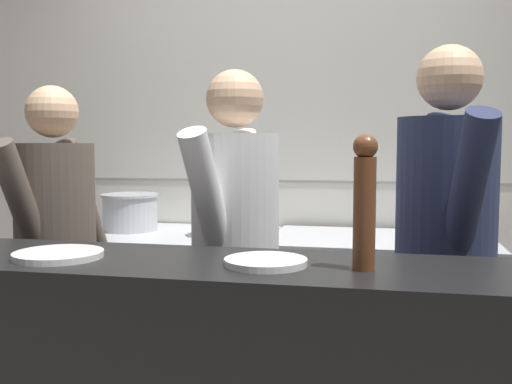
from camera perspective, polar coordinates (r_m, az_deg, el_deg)
wall_back_tiled at (r=3.37m, az=2.70°, el=3.64°), size 8.00×0.06×2.60m
oven_range at (r=3.25m, az=-8.00°, el=-11.71°), size 1.05×0.71×0.89m
prep_counter at (r=3.06m, az=11.70°, el=-12.75°), size 1.06×0.65×0.91m
stock_pot at (r=3.27m, az=-11.91°, el=-1.79°), size 0.30×0.30×0.20m
sauce_pot at (r=3.02m, az=-3.51°, el=-2.52°), size 0.26×0.26×0.17m
mixing_bowl_steel at (r=2.99m, az=16.62°, el=-3.32°), size 0.27×0.27×0.10m
plated_dish_appetiser at (r=1.77m, az=-18.30°, el=-5.69°), size 0.25×0.25×0.02m
plated_dish_dessert at (r=1.59m, az=0.93°, el=-6.67°), size 0.22×0.22×0.02m
pepper_mill at (r=1.53m, az=10.30°, el=-0.75°), size 0.06×0.06×0.34m
chef_head_cook at (r=2.62m, az=-18.49°, el=-6.03°), size 0.36×0.70×1.60m
chef_sous at (r=2.31m, az=-2.10°, el=-6.64°), size 0.40×0.72×1.64m
chef_line at (r=2.23m, az=17.53°, el=-6.32°), size 0.41×0.74×1.70m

